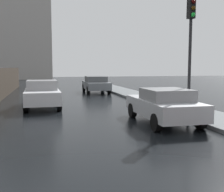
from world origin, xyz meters
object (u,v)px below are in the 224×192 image
object	(u,v)px
car_white_near_kerb	(42,94)
car_grey_far_ahead	(96,84)
car_silver_mid_road	(164,105)
traffic_light	(191,37)

from	to	relation	value
car_white_near_kerb	car_grey_far_ahead	size ratio (longest dim) A/B	0.96
car_silver_mid_road	car_grey_far_ahead	xyz separation A→B (m)	(-0.17, 13.15, 0.03)
car_silver_mid_road	traffic_light	xyz separation A→B (m)	(1.30, 0.41, 2.66)
car_white_near_kerb	car_grey_far_ahead	world-z (taller)	car_white_near_kerb
car_grey_far_ahead	traffic_light	size ratio (longest dim) A/B	0.90
car_silver_mid_road	traffic_light	distance (m)	2.99
traffic_light	car_silver_mid_road	bearing A→B (deg)	-162.38
car_white_near_kerb	car_silver_mid_road	bearing A→B (deg)	129.73
car_white_near_kerb	traffic_light	bearing A→B (deg)	139.20
car_white_near_kerb	car_silver_mid_road	size ratio (longest dim) A/B	0.99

